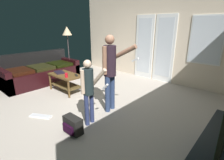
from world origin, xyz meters
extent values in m
cube|color=#AEA396|center=(0.00, 0.00, -0.01)|extent=(5.90, 5.25, 0.02)
cube|color=beige|center=(0.00, 2.59, 1.43)|extent=(5.90, 0.06, 2.86)
cube|color=white|center=(-0.30, 2.55, 0.99)|extent=(0.65, 0.02, 2.05)
cube|color=silver|center=(-0.30, 2.54, 1.04)|extent=(0.49, 0.01, 1.75)
cube|color=white|center=(0.41, 2.55, 0.99)|extent=(0.65, 0.02, 2.05)
cube|color=silver|center=(0.41, 2.54, 1.04)|extent=(0.49, 0.01, 1.75)
cube|color=white|center=(1.52, 2.55, 1.34)|extent=(0.82, 0.02, 1.24)
cube|color=silver|center=(1.52, 2.54, 1.34)|extent=(0.76, 0.01, 1.18)
cube|color=black|center=(-2.29, -0.08, 0.22)|extent=(0.98, 2.21, 0.45)
cube|color=black|center=(-2.70, -0.08, 0.68)|extent=(0.16, 2.21, 0.46)
cube|color=black|center=(-2.29, -1.11, 0.30)|extent=(0.98, 0.16, 0.61)
cube|color=black|center=(-2.29, 0.94, 0.30)|extent=(0.98, 0.16, 0.61)
cube|color=black|center=(-2.25, -0.71, 0.49)|extent=(0.74, 0.58, 0.09)
cube|color=black|center=(-2.25, -0.08, 0.49)|extent=(0.74, 0.58, 0.09)
cube|color=black|center=(-2.25, 0.55, 0.49)|extent=(0.74, 0.58, 0.09)
cube|color=brown|center=(-1.10, 0.02, 0.45)|extent=(0.95, 0.50, 0.04)
cube|color=brown|center=(-1.10, 0.02, 0.16)|extent=(0.87, 0.42, 0.02)
cylinder|color=brown|center=(-1.54, -0.20, 0.21)|extent=(0.05, 0.05, 0.43)
cylinder|color=brown|center=(-0.67, -0.20, 0.21)|extent=(0.05, 0.05, 0.43)
cylinder|color=brown|center=(-1.54, 0.23, 0.21)|extent=(0.05, 0.05, 0.43)
cylinder|color=brown|center=(-0.67, 0.23, 0.21)|extent=(0.05, 0.05, 0.43)
cube|color=black|center=(2.57, -0.29, 0.23)|extent=(0.48, 1.52, 0.47)
cylinder|color=navy|center=(0.51, -0.07, 0.38)|extent=(0.10, 0.10, 0.75)
cylinder|color=navy|center=(0.49, 0.09, 0.38)|extent=(0.10, 0.10, 0.75)
cylinder|color=black|center=(0.50, 0.01, 1.05)|extent=(0.25, 0.25, 0.59)
sphere|color=#996950|center=(0.50, 0.01, 1.45)|extent=(0.18, 0.18, 0.18)
cylinder|color=#996950|center=(0.52, -0.16, 1.08)|extent=(0.09, 0.09, 0.52)
cylinder|color=#996950|center=(0.71, 0.20, 1.22)|extent=(0.51, 0.14, 0.32)
cube|color=white|center=(0.94, 0.23, 1.10)|extent=(0.14, 0.06, 0.09)
cylinder|color=navy|center=(0.58, -0.68, 0.29)|extent=(0.08, 0.08, 0.57)
cylinder|color=navy|center=(0.57, -0.56, 0.29)|extent=(0.08, 0.08, 0.57)
cylinder|color=#1D282A|center=(0.58, -0.62, 0.80)|extent=(0.19, 0.19, 0.45)
sphere|color=beige|center=(0.58, -0.62, 1.10)|extent=(0.14, 0.14, 0.14)
cylinder|color=beige|center=(0.59, -0.74, 0.82)|extent=(0.06, 0.06, 0.40)
cylinder|color=beige|center=(0.70, -0.48, 0.87)|extent=(0.32, 0.09, 0.34)
cube|color=white|center=(0.83, -0.47, 0.73)|extent=(0.12, 0.05, 0.12)
cylinder|color=#36282F|center=(-2.68, 1.22, 0.01)|extent=(0.26, 0.26, 0.02)
cylinder|color=#43393A|center=(-2.68, 1.22, 0.70)|extent=(0.03, 0.03, 1.40)
cone|color=#CEB187|center=(-2.68, 1.22, 1.51)|extent=(0.34, 0.34, 0.30)
cube|color=black|center=(0.58, -0.98, 0.14)|extent=(0.35, 0.16, 0.28)
cube|color=black|center=(0.58, -1.08, 0.10)|extent=(0.25, 0.04, 0.14)
cube|color=white|center=(-0.32, -1.11, 0.01)|extent=(0.45, 0.33, 0.02)
cube|color=silver|center=(-0.32, -1.11, 0.02)|extent=(0.39, 0.28, 0.00)
cube|color=black|center=(-1.36, 0.00, 0.48)|extent=(0.40, 0.31, 0.03)
cylinder|color=red|center=(-0.85, -0.12, 0.52)|extent=(0.07, 0.07, 0.11)
cube|color=black|center=(-0.79, 0.13, 0.48)|extent=(0.18, 0.11, 0.02)
camera|label=1|loc=(2.69, -2.37, 1.71)|focal=27.28mm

